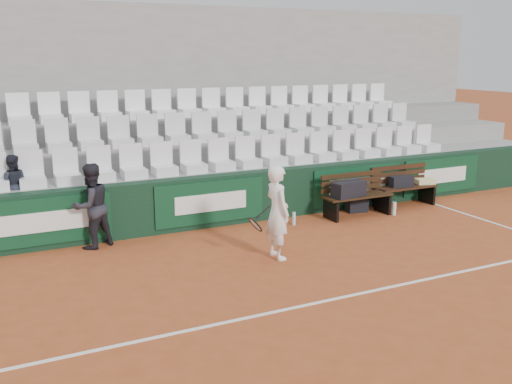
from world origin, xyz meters
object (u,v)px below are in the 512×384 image
Objects in this scene: bench_right at (404,196)px; spectator_c at (11,159)px; sports_bag_right at (401,182)px; water_bottle_far at (394,209)px; water_bottle_near at (294,218)px; bench_left at (357,205)px; sports_bag_left at (349,189)px; tennis_player at (277,212)px; ball_kid at (91,206)px; sports_bag_ground at (357,205)px.

spectator_c reaches higher than bench_right.
water_bottle_far is (-0.56, -0.49, -0.43)m from sports_bag_right.
bench_right is 5.82× the size of water_bottle_near.
water_bottle_near is (-1.50, 0.02, -0.10)m from bench_left.
spectator_c is (-6.22, 1.21, 0.92)m from sports_bag_left.
tennis_player is (-3.42, -1.22, 0.64)m from water_bottle_far.
bench_left is 5.82× the size of water_bottle_near.
ball_kid reaches higher than water_bottle_far.
water_bottle_far reaches higher than sports_bag_ground.
sports_bag_ground is at bearing 56.66° from bench_left.
sports_bag_right is 1.13× the size of sports_bag_ground.
water_bottle_near is (-1.70, -0.28, -0.01)m from sports_bag_ground.
sports_bag_ground is 1.72m from water_bottle_near.
sports_bag_left is at bearing 31.15° from tennis_player.
sports_bag_ground is (0.20, 0.30, -0.09)m from bench_left.
bench_left reaches higher than sports_bag_ground.
bench_right is 3.38× the size of sports_bag_ground.
bench_right is 8.05m from spectator_c.
bench_left reaches higher than water_bottle_far.
bench_left is 1.44m from bench_right.
water_bottle_near is at bearing 179.37° from bench_left.
sports_bag_right reaches higher than sports_bag_ground.
sports_bag_right is at bearing 4.11° from water_bottle_near.
bench_left is 1.36m from sports_bag_right.
tennis_player is 1.49× the size of spectator_c.
sports_bag_right is 0.32× the size of tennis_player.
sports_bag_left is 0.70× the size of spectator_c.
spectator_c reaches higher than sports_bag_ground.
ball_kid is at bearing 144.90° from tennis_player.
tennis_player is at bearing -148.08° from sports_bag_ground.
ball_kid is at bearing 154.62° from spectator_c.
water_bottle_near is at bearing 172.57° from water_bottle_far.
sports_bag_left is 0.49× the size of ball_kid.
sports_bag_right is at bearing -4.08° from sports_bag_ground.
ball_kid is at bearing 175.62° from sports_bag_left.
bench_left is 0.37m from sports_bag_ground.
tennis_player is at bearing 154.82° from spectator_c.
ball_kid is (-6.05, 0.63, 0.60)m from water_bottle_far.
bench_right is at bearing 9.12° from bench_left.
sports_bag_left is (-0.26, -0.03, 0.38)m from bench_left.
spectator_c reaches higher than bench_left.
spectator_c is at bearing 144.80° from tennis_player.
bench_left is 5.34m from ball_kid.
sports_bag_right is at bearing 9.51° from bench_left.
tennis_player is at bearing -160.41° from water_bottle_far.
sports_bag_left reaches higher than bench_right.
sports_bag_ground is 0.29× the size of tennis_player.
bench_right is 2.07× the size of sports_bag_left.
sports_bag_left is 0.47× the size of tennis_player.
bench_right reaches higher than water_bottle_near.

